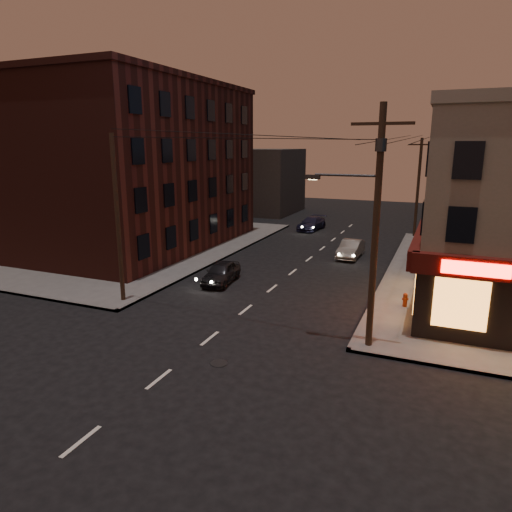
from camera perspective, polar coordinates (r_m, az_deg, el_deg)
The scene contains 13 objects.
ground at distance 18.09m, azimuth -12.04°, elevation -14.83°, with size 120.00×120.00×0.00m, color black.
sidewalk_nw at distance 42.87m, azimuth -17.54°, elevation 1.71°, with size 24.00×28.00×0.15m, color #514F4C.
brick_apartment at distance 39.88m, azimuth -14.30°, elevation 10.61°, with size 12.00×20.00×13.00m, color #461C16.
bg_building_ne_a at distance 51.36m, azimuth 27.99°, elevation 6.52°, with size 10.00×12.00×7.00m, color #3F3D3A.
bg_building_nw at distance 59.45m, azimuth 0.57°, elevation 9.38°, with size 9.00×10.00×8.00m, color #3F3D3A.
bg_building_ne_b at distance 65.19m, azimuth 25.19°, elevation 7.59°, with size 8.00×8.00×6.00m, color #3F3D3A.
utility_pole_main at distance 19.09m, azimuth 14.48°, elevation 4.88°, with size 4.20×0.44×10.00m.
utility_pole_far at distance 45.14m, azimuth 19.59°, elevation 8.02°, with size 0.26×0.26×9.00m, color #382619.
utility_pole_west at distance 25.55m, azimuth -16.91°, elevation 4.36°, with size 0.24×0.24×9.00m, color #382619.
sedan_near at distance 28.97m, azimuth -4.37°, elevation -2.08°, with size 1.59×3.96×1.35m, color black.
sedan_mid at distance 36.16m, azimuth 11.76°, elevation 0.88°, with size 1.43×4.10×1.35m, color slate.
sedan_far at distance 47.32m, azimuth 6.96°, elevation 4.06°, with size 1.85×4.54×1.32m, color #1B1C37.
fire_hydrant at distance 25.62m, azimuth 18.14°, elevation -5.14°, with size 0.34×0.34×0.76m.
Camera 1 is at (9.36, -12.89, 8.57)m, focal length 32.00 mm.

